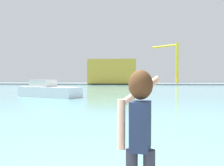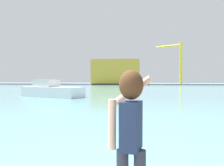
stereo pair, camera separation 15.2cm
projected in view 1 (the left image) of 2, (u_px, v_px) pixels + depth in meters
name	position (u px, v px, depth m)	size (l,w,h in m)	color
ground_plane	(133.00, 89.00, 51.96)	(220.00, 220.00, 0.00)	#334751
harbor_water	(134.00, 88.00, 53.94)	(140.00, 100.00, 0.02)	#6BA8B2
far_shore_dock	(136.00, 84.00, 93.68)	(140.00, 20.00, 0.42)	gray
person_photographer	(140.00, 128.00, 2.77)	(0.53, 0.56, 1.74)	#2D3342
boat_moored	(48.00, 90.00, 29.15)	(8.56, 5.69, 2.06)	white
warehouse_left	(113.00, 72.00, 89.25)	(17.03, 11.42, 8.67)	gold
port_crane	(174.00, 58.00, 89.41)	(9.39, 7.86, 15.00)	yellow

